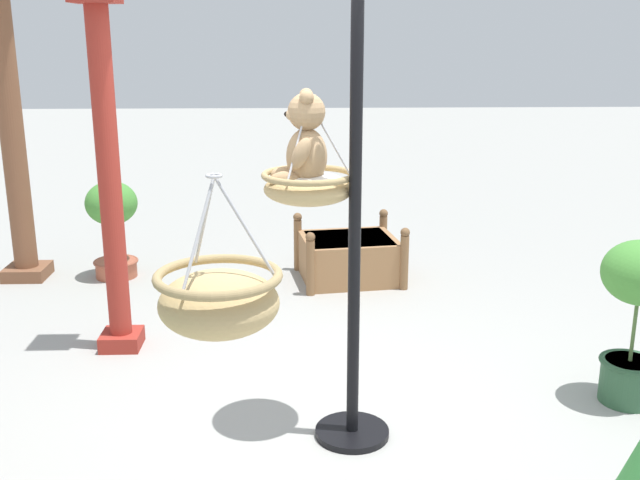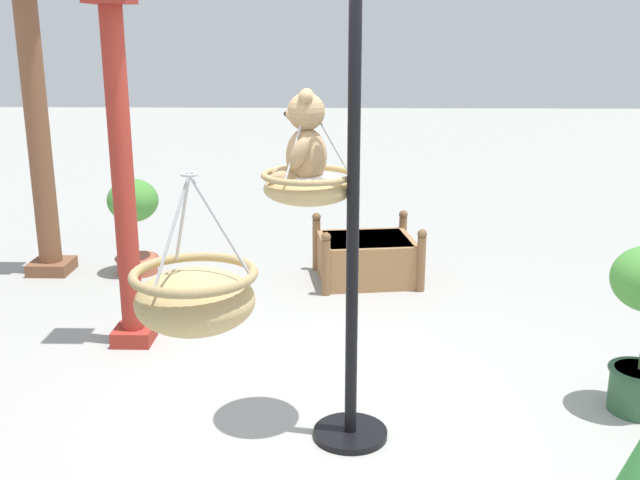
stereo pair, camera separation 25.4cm
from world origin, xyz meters
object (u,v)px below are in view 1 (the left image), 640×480
(display_pole_central, at_px, (354,306))
(greenhouse_pillar_right, at_px, (13,138))
(potted_plant_small_succulent, at_px, (637,306))
(hanging_basket_left_high, at_px, (219,299))
(teddy_bear, at_px, (304,145))
(greenhouse_pillar_far_back, at_px, (110,186))
(hanging_basket_with_teddy, at_px, (309,186))
(wooden_planter_box, at_px, (349,256))
(potted_plant_bushy_green, at_px, (113,220))

(display_pole_central, distance_m, greenhouse_pillar_right, 4.29)
(potted_plant_small_succulent, bearing_deg, hanging_basket_left_high, 124.79)
(teddy_bear, height_order, potted_plant_small_succulent, teddy_bear)
(greenhouse_pillar_far_back, bearing_deg, hanging_basket_left_high, -158.73)
(teddy_bear, bearing_deg, greenhouse_pillar_right, 42.58)
(hanging_basket_with_teddy, height_order, greenhouse_pillar_far_back, greenhouse_pillar_far_back)
(teddy_bear, relative_size, greenhouse_pillar_far_back, 0.20)
(greenhouse_pillar_right, height_order, wooden_planter_box, greenhouse_pillar_right)
(hanging_basket_left_high, bearing_deg, greenhouse_pillar_right, 28.03)
(potted_plant_bushy_green, distance_m, potted_plant_small_succulent, 4.75)
(wooden_planter_box, bearing_deg, display_pole_central, 176.23)
(greenhouse_pillar_right, relative_size, potted_plant_bushy_green, 2.99)
(potted_plant_small_succulent, bearing_deg, greenhouse_pillar_far_back, 74.08)
(greenhouse_pillar_far_back, xyz_separation_m, potted_plant_small_succulent, (-0.99, -3.47, -0.60))
(potted_plant_bushy_green, bearing_deg, display_pole_central, -145.77)
(teddy_bear, relative_size, potted_plant_bushy_green, 0.56)
(greenhouse_pillar_far_back, distance_m, potted_plant_bushy_green, 1.90)
(display_pole_central, bearing_deg, greenhouse_pillar_far_back, 50.81)
(display_pole_central, height_order, potted_plant_small_succulent, display_pole_central)
(greenhouse_pillar_right, distance_m, wooden_planter_box, 3.35)
(teddy_bear, xyz_separation_m, wooden_planter_box, (2.76, -0.47, -1.49))
(display_pole_central, distance_m, hanging_basket_with_teddy, 0.73)
(hanging_basket_left_high, relative_size, wooden_planter_box, 0.57)
(hanging_basket_with_teddy, bearing_deg, teddy_bear, 90.00)
(greenhouse_pillar_right, bearing_deg, wooden_planter_box, -92.83)
(greenhouse_pillar_right, relative_size, wooden_planter_box, 2.65)
(potted_plant_bushy_green, bearing_deg, potted_plant_small_succulent, -124.75)
(teddy_bear, distance_m, hanging_basket_left_high, 1.56)
(potted_plant_small_succulent, bearing_deg, teddy_bear, 95.78)
(display_pole_central, bearing_deg, potted_plant_bushy_green, 34.23)
(hanging_basket_with_teddy, relative_size, hanging_basket_left_high, 0.96)
(greenhouse_pillar_far_back, height_order, potted_plant_small_succulent, greenhouse_pillar_far_back)
(display_pole_central, xyz_separation_m, greenhouse_pillar_far_back, (1.35, 1.66, 0.44))
(hanging_basket_with_teddy, distance_m, potted_plant_small_succulent, 2.23)
(greenhouse_pillar_right, relative_size, greenhouse_pillar_far_back, 1.09)
(hanging_basket_left_high, bearing_deg, teddy_bear, -12.99)
(potted_plant_bushy_green, xyz_separation_m, potted_plant_small_succulent, (-2.71, -3.90, 0.08))
(hanging_basket_with_teddy, distance_m, hanging_basket_left_high, 1.53)
(wooden_planter_box, bearing_deg, hanging_basket_with_teddy, 170.91)
(greenhouse_pillar_far_back, relative_size, potted_plant_bushy_green, 2.74)
(hanging_basket_with_teddy, bearing_deg, greenhouse_pillar_right, 42.84)
(hanging_basket_left_high, bearing_deg, display_pole_central, -24.88)
(wooden_planter_box, distance_m, potted_plant_small_succulent, 3.05)
(greenhouse_pillar_far_back, xyz_separation_m, wooden_planter_box, (1.56, -1.85, -1.03))
(hanging_basket_with_teddy, distance_m, greenhouse_pillar_right, 3.98)
(wooden_planter_box, distance_m, potted_plant_bushy_green, 2.31)
(display_pole_central, xyz_separation_m, wooden_planter_box, (2.91, -0.19, -0.59))
(hanging_basket_with_teddy, relative_size, potted_plant_small_succulent, 0.54)
(display_pole_central, relative_size, potted_plant_small_succulent, 2.39)
(potted_plant_bushy_green, height_order, potted_plant_small_succulent, potted_plant_small_succulent)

